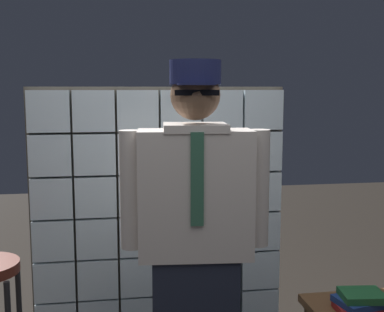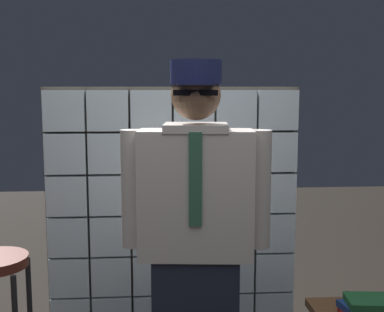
% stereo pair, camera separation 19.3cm
% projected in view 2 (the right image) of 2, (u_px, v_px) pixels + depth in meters
% --- Properties ---
extents(glass_block_wall, '(1.61, 0.10, 1.61)m').
position_uv_depth(glass_block_wall, '(173.00, 214.00, 3.20)').
color(glass_block_wall, silver).
rests_on(glass_block_wall, ground).
extents(standing_person, '(0.68, 0.31, 1.70)m').
position_uv_depth(standing_person, '(196.00, 241.00, 2.28)').
color(standing_person, '#1E2333').
rests_on(standing_person, ground).
extents(book_stack, '(0.25, 0.21, 0.10)m').
position_uv_depth(book_stack, '(368.00, 308.00, 2.33)').
color(book_stack, maroon).
rests_on(book_stack, side_table).
extents(coffee_mug, '(0.13, 0.08, 0.09)m').
position_uv_depth(coffee_mug, '(356.00, 307.00, 2.35)').
color(coffee_mug, silver).
rests_on(coffee_mug, side_table).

